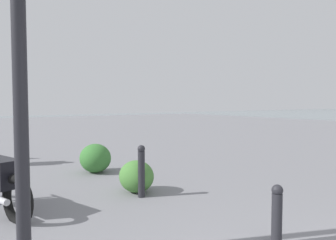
{
  "coord_description": "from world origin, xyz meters",
  "views": [
    {
      "loc": [
        -0.41,
        2.13,
        1.64
      ],
      "look_at": [
        9.43,
        -4.74,
        0.97
      ],
      "focal_mm": 34.67,
      "sensor_mm": 36.0,
      "label": 1
    }
  ],
  "objects": [
    {
      "name": "bollard_near",
      "position": [
        1.86,
        -0.97,
        0.37
      ],
      "size": [
        0.13,
        0.13,
        0.7
      ],
      "color": "#232328",
      "rests_on": "ground"
    },
    {
      "name": "shrub_low",
      "position": [
        4.68,
        -0.73,
        0.29
      ],
      "size": [
        0.68,
        0.61,
        0.58
      ],
      "color": "#477F38",
      "rests_on": "ground"
    },
    {
      "name": "shrub_round",
      "position": [
        6.67,
        -0.76,
        0.33
      ],
      "size": [
        0.78,
        0.71,
        0.67
      ],
      "color": "#387533",
      "rests_on": "ground"
    },
    {
      "name": "bollard_mid",
      "position": [
        4.36,
        -0.65,
        0.47
      ],
      "size": [
        0.13,
        0.13,
        0.9
      ],
      "color": "#232328",
      "rests_on": "ground"
    }
  ]
}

